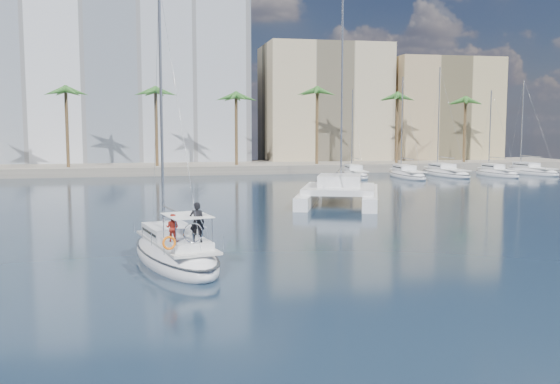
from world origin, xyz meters
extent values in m
plane|color=black|center=(0.00, 0.00, 0.00)|extent=(160.00, 160.00, 0.00)
cube|color=gray|center=(0.00, 61.00, 0.60)|extent=(120.00, 14.00, 1.20)
cube|color=white|center=(-12.00, 73.00, 14.00)|extent=(42.00, 16.00, 28.00)
cube|color=tan|center=(22.00, 70.00, 10.00)|extent=(20.00, 14.00, 20.00)
cube|color=tan|center=(42.00, 68.00, 9.00)|extent=(18.00, 12.00, 18.00)
cylinder|color=brown|center=(0.00, 57.00, 5.25)|extent=(0.44, 0.44, 10.50)
sphere|color=#316927|center=(0.00, 57.00, 10.50)|extent=(3.60, 3.60, 3.60)
cylinder|color=brown|center=(34.00, 57.00, 5.25)|extent=(0.44, 0.44, 10.50)
sphere|color=#316927|center=(34.00, 57.00, 10.50)|extent=(3.60, 3.60, 3.60)
ellipsoid|color=white|center=(-5.36, -0.23, 0.31)|extent=(5.48, 10.52, 2.09)
ellipsoid|color=black|center=(-5.36, -0.23, 0.60)|extent=(5.53, 10.62, 0.18)
cube|color=silver|center=(-5.31, -0.42, 1.10)|extent=(3.99, 7.86, 0.12)
cube|color=white|center=(-5.59, 0.71, 1.46)|extent=(2.87, 3.70, 0.60)
cube|color=black|center=(-5.59, 0.71, 1.48)|extent=(2.80, 3.33, 0.14)
cylinder|color=#B7BABF|center=(-5.86, 1.84, 7.75)|extent=(0.15, 0.15, 13.18)
cylinder|color=#B7BABF|center=(-5.38, -0.13, 2.66)|extent=(1.07, 3.97, 0.11)
cube|color=white|center=(-4.86, -2.29, 1.34)|extent=(2.45, 2.89, 0.36)
cube|color=white|center=(-4.83, -2.39, 2.71)|extent=(2.45, 2.89, 0.04)
torus|color=silver|center=(-4.63, -3.23, 2.01)|extent=(0.94, 0.28, 0.96)
torus|color=orange|center=(-5.73, -3.90, 1.71)|extent=(0.66, 0.34, 0.64)
imported|color=black|center=(-4.42, -2.96, 2.46)|extent=(0.77, 0.59, 1.88)
imported|color=maroon|center=(-5.53, -2.55, 2.17)|extent=(0.78, 0.71, 1.31)
cube|color=white|center=(7.41, 22.37, 0.55)|extent=(5.77, 12.93, 1.10)
cube|color=white|center=(12.54, 20.47, 0.55)|extent=(5.77, 12.93, 1.10)
cube|color=white|center=(9.75, 20.79, 1.30)|extent=(8.25, 9.00, 0.50)
cube|color=white|center=(9.98, 21.42, 2.00)|extent=(4.84, 5.03, 1.00)
cube|color=black|center=(9.98, 21.42, 2.05)|extent=(4.67, 4.54, 0.18)
cylinder|color=#B7BABF|center=(10.67, 23.30, 10.40)|extent=(0.18, 0.18, 17.80)
ellipsoid|color=silver|center=(-3.74, 6.49, 0.66)|extent=(0.24, 0.45, 0.21)
sphere|color=silver|center=(-3.74, 6.70, 0.68)|extent=(0.12, 0.12, 0.12)
cube|color=gray|center=(-4.06, 6.49, 0.69)|extent=(0.52, 0.19, 0.12)
cube|color=gray|center=(-3.42, 6.49, 0.69)|extent=(0.52, 0.19, 0.12)
camera|label=1|loc=(-6.42, -31.66, 6.95)|focal=40.00mm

